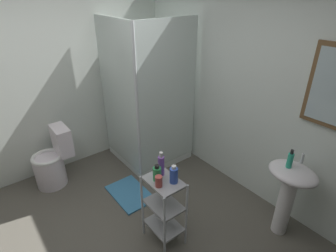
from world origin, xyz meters
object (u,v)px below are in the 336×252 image
at_px(shower_stall, 147,132).
at_px(body_wash_bottle_green, 157,173).
at_px(storage_cart, 164,206).
at_px(rinse_cup, 159,181).
at_px(pedestal_sink, 289,187).
at_px(shampoo_bottle_blue, 174,175).
at_px(bath_mat, 130,193).
at_px(toilet, 53,162).
at_px(conditioner_bottle_purple, 161,165).
at_px(hand_soap_bottle, 290,160).

xyz_separation_m(shower_stall, body_wash_bottle_green, (1.24, -0.72, 0.35)).
distance_m(storage_cart, rinse_cup, 0.37).
bearing_deg(rinse_cup, pedestal_sink, 60.05).
relative_size(shampoo_bottle_blue, bath_mat, 0.29).
height_order(toilet, rinse_cup, rinse_cup).
xyz_separation_m(toilet, conditioner_bottle_purple, (1.50, 0.61, 0.53)).
xyz_separation_m(rinse_cup, bath_mat, (-0.82, 0.14, -0.78)).
relative_size(storage_cart, rinse_cup, 7.12).
bearing_deg(conditioner_bottle_purple, bath_mat, 177.78).
bearing_deg(toilet, body_wash_bottle_green, 19.13).
bearing_deg(toilet, conditioner_bottle_purple, 22.15).
height_order(conditioner_bottle_purple, body_wash_bottle_green, conditioner_bottle_purple).
distance_m(pedestal_sink, shampoo_bottle_blue, 1.15).
distance_m(storage_cart, bath_mat, 0.90).
height_order(hand_soap_bottle, shampoo_bottle_blue, hand_soap_bottle).
distance_m(toilet, shampoo_bottle_blue, 1.84).
distance_m(storage_cart, body_wash_bottle_green, 0.38).
bearing_deg(body_wash_bottle_green, storage_cart, 38.48).
bearing_deg(shower_stall, hand_soap_bottle, 8.88).
relative_size(shampoo_bottle_blue, rinse_cup, 1.70).
distance_m(shower_stall, conditioner_bottle_purple, 1.41).
height_order(body_wash_bottle_green, bath_mat, body_wash_bottle_green).
distance_m(shower_stall, body_wash_bottle_green, 1.48).
height_order(shower_stall, shampoo_bottle_blue, shower_stall).
relative_size(shower_stall, conditioner_bottle_purple, 8.19).
height_order(toilet, hand_soap_bottle, hand_soap_bottle).
xyz_separation_m(storage_cart, rinse_cup, (0.03, -0.08, 0.36)).
relative_size(pedestal_sink, hand_soap_bottle, 4.34).
xyz_separation_m(toilet, body_wash_bottle_green, (1.54, 0.53, 0.50)).
xyz_separation_m(toilet, rinse_cup, (1.62, 0.49, 0.48)).
xyz_separation_m(shower_stall, bath_mat, (0.50, -0.62, -0.45)).
bearing_deg(body_wash_bottle_green, bath_mat, 172.06).
bearing_deg(shower_stall, shampoo_bottle_blue, -24.55).
relative_size(shower_stall, shampoo_bottle_blue, 11.34).
distance_m(shower_stall, storage_cart, 1.46).
distance_m(body_wash_bottle_green, rinse_cup, 0.09).
bearing_deg(pedestal_sink, shower_stall, -170.20).
bearing_deg(toilet, shampoo_bottle_blue, 20.89).
bearing_deg(shampoo_bottle_blue, body_wash_bottle_green, -140.02).
bearing_deg(hand_soap_bottle, shampoo_bottle_blue, -121.11).
relative_size(toilet, bath_mat, 1.27).
relative_size(storage_cart, body_wash_bottle_green, 4.59).
distance_m(toilet, storage_cart, 1.69).
bearing_deg(shampoo_bottle_blue, hand_soap_bottle, 58.89).
relative_size(pedestal_sink, body_wash_bottle_green, 5.02).
distance_m(hand_soap_bottle, bath_mat, 1.90).
bearing_deg(pedestal_sink, shampoo_bottle_blue, -121.77).
distance_m(shower_stall, hand_soap_bottle, 1.98).
height_order(shower_stall, pedestal_sink, shower_stall).
bearing_deg(storage_cart, toilet, -160.19).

